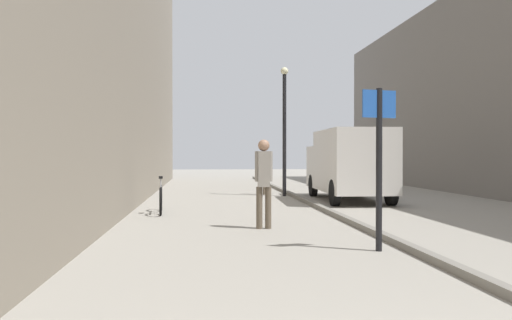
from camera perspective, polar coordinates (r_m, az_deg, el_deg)
name	(u,v)px	position (r m, az deg, el deg)	size (l,w,h in m)	color
ground_plane	(267,213)	(14.00, 1.23, -5.72)	(80.00, 80.00, 0.00)	gray
kerb_strip	(326,210)	(14.28, 7.56, -5.36)	(0.16, 40.00, 0.12)	slate
pedestrian_main_foreground	(266,170)	(20.16, 1.11, -1.14)	(0.32, 0.21, 1.60)	brown
pedestrian_mid_block	(264,177)	(10.95, 0.84, -1.88)	(0.37, 0.24, 1.85)	brown
delivery_van	(349,163)	(17.84, 9.97, -0.32)	(2.09, 5.33, 2.33)	silver
street_sign_post	(379,154)	(8.63, 13.15, 0.59)	(0.59, 0.17, 2.60)	black
lamp_post	(284,122)	(19.54, 3.09, 4.07)	(0.28, 0.28, 4.76)	black
bicycle_leaning	(161,199)	(14.06, -10.24, -4.14)	(0.18, 1.77, 0.98)	black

